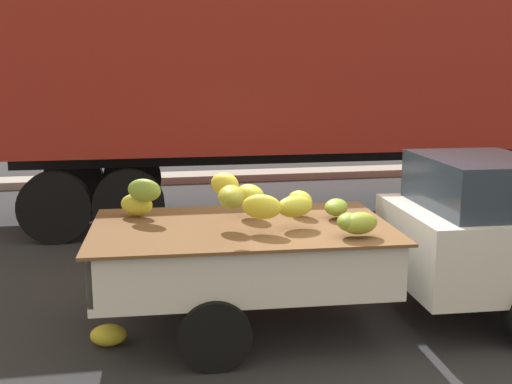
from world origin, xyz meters
The scene contains 5 objects.
ground centered at (0.00, 0.00, 0.00)m, with size 220.00×220.00×0.00m, color #28282B.
curb_strip centered at (0.00, 8.64, 0.08)m, with size 80.00×0.80×0.16m, color gray.
pickup_truck centered at (0.95, 0.17, 0.88)m, with size 5.18×1.98×1.70m.
semi_trailer centered at (1.36, 5.01, 2.54)m, with size 12.04×2.80×3.95m.
fallen_banana_bunch_near_tailgate centered at (-2.36, 0.16, 0.10)m, with size 0.34×0.26×0.20m, color gold.
Camera 1 is at (-2.02, -5.45, 2.59)m, focal length 43.25 mm.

